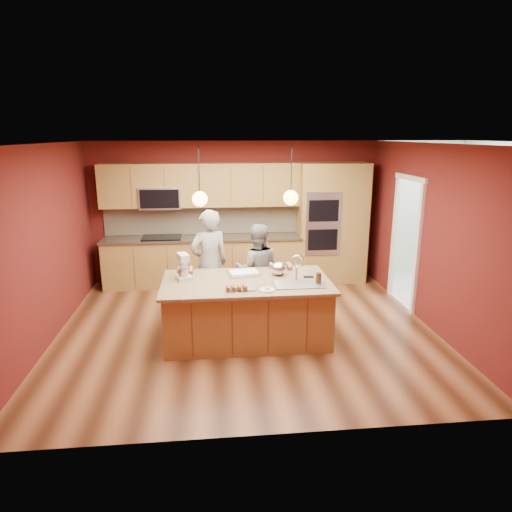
{
  "coord_description": "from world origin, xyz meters",
  "views": [
    {
      "loc": [
        -0.51,
        -6.29,
        2.82
      ],
      "look_at": [
        0.14,
        -0.1,
        1.15
      ],
      "focal_mm": 32.0,
      "sensor_mm": 36.0,
      "label": 1
    }
  ],
  "objects": [
    {
      "name": "floor",
      "position": [
        0.0,
        0.0,
        0.0
      ],
      "size": [
        5.5,
        5.5,
        0.0
      ],
      "primitive_type": "plane",
      "color": "#412212",
      "rests_on": "ground"
    },
    {
      "name": "ceiling",
      "position": [
        0.0,
        0.0,
        2.7
      ],
      "size": [
        5.5,
        5.5,
        0.0
      ],
      "primitive_type": "plane",
      "rotation": [
        3.14,
        0.0,
        0.0
      ],
      "color": "white",
      "rests_on": "ground"
    },
    {
      "name": "wall_back",
      "position": [
        0.0,
        2.5,
        1.35
      ],
      "size": [
        5.5,
        0.0,
        5.5
      ],
      "primitive_type": "plane",
      "rotation": [
        1.57,
        0.0,
        0.0
      ],
      "color": "#551613",
      "rests_on": "ground"
    },
    {
      "name": "wall_front",
      "position": [
        0.0,
        -2.5,
        1.35
      ],
      "size": [
        5.5,
        0.0,
        5.5
      ],
      "primitive_type": "plane",
      "rotation": [
        -1.57,
        0.0,
        0.0
      ],
      "color": "#551613",
      "rests_on": "ground"
    },
    {
      "name": "wall_left",
      "position": [
        -2.75,
        0.0,
        1.35
      ],
      "size": [
        0.0,
        5.0,
        5.0
      ],
      "primitive_type": "plane",
      "rotation": [
        1.57,
        0.0,
        1.57
      ],
      "color": "#551613",
      "rests_on": "ground"
    },
    {
      "name": "wall_right",
      "position": [
        2.75,
        0.0,
        1.35
      ],
      "size": [
        0.0,
        5.0,
        5.0
      ],
      "primitive_type": "plane",
      "rotation": [
        1.57,
        0.0,
        -1.57
      ],
      "color": "#551613",
      "rests_on": "ground"
    },
    {
      "name": "cabinet_run",
      "position": [
        -0.68,
        2.25,
        0.98
      ],
      "size": [
        3.74,
        0.64,
        2.3
      ],
      "color": "olive",
      "rests_on": "floor"
    },
    {
      "name": "oven_column",
      "position": [
        1.85,
        2.19,
        1.15
      ],
      "size": [
        1.3,
        0.62,
        2.3
      ],
      "color": "olive",
      "rests_on": "floor"
    },
    {
      "name": "doorway_trim",
      "position": [
        2.73,
        0.8,
        1.05
      ],
      "size": [
        0.08,
        1.11,
        2.2
      ],
      "primitive_type": null,
      "color": "white",
      "rests_on": "wall_right"
    },
    {
      "name": "laundry_room",
      "position": [
        4.35,
        1.2,
        1.95
      ],
      "size": [
        2.6,
        2.7,
        2.7
      ],
      "color": "beige",
      "rests_on": "ground"
    },
    {
      "name": "pendant_left",
      "position": [
        -0.62,
        -0.3,
        2.0
      ],
      "size": [
        0.2,
        0.2,
        0.8
      ],
      "color": "black",
      "rests_on": "ceiling"
    },
    {
      "name": "pendant_right",
      "position": [
        0.58,
        -0.3,
        2.0
      ],
      "size": [
        0.2,
        0.2,
        0.8
      ],
      "color": "black",
      "rests_on": "ceiling"
    },
    {
      "name": "island",
      "position": [
        -0.01,
        -0.3,
        0.44
      ],
      "size": [
        2.32,
        1.3,
        1.24
      ],
      "color": "olive",
      "rests_on": "floor"
    },
    {
      "name": "person_left",
      "position": [
        -0.53,
        0.6,
        0.86
      ],
      "size": [
        0.73,
        0.6,
        1.72
      ],
      "primitive_type": "imported",
      "rotation": [
        0.0,
        0.0,
        3.49
      ],
      "color": "black",
      "rests_on": "floor"
    },
    {
      "name": "person_right",
      "position": [
        0.23,
        0.6,
        0.74
      ],
      "size": [
        0.75,
        0.6,
        1.47
      ],
      "primitive_type": "imported",
      "rotation": [
        0.0,
        0.0,
        3.08
      ],
      "color": "gray",
      "rests_on": "floor"
    },
    {
      "name": "stand_mixer",
      "position": [
        -0.89,
        -0.13,
        1.01
      ],
      "size": [
        0.26,
        0.3,
        0.36
      ],
      "rotation": [
        0.0,
        0.0,
        0.32
      ],
      "color": "silver",
      "rests_on": "island"
    },
    {
      "name": "sheet_cake",
      "position": [
        -0.03,
        -0.01,
        0.88
      ],
      "size": [
        0.51,
        0.41,
        0.05
      ],
      "rotation": [
        0.0,
        0.0,
        0.17
      ],
      "color": "silver",
      "rests_on": "island"
    },
    {
      "name": "cooling_rack",
      "position": [
        -0.09,
        -0.59,
        0.87
      ],
      "size": [
        0.42,
        0.34,
        0.02
      ],
      "primitive_type": "cube",
      "rotation": [
        0.0,
        0.0,
        -0.19
      ],
      "color": "silver",
      "rests_on": "island"
    },
    {
      "name": "mixing_bowl",
      "position": [
        0.46,
        -0.08,
        0.95
      ],
      "size": [
        0.24,
        0.24,
        0.2
      ],
      "primitive_type": "ellipsoid",
      "color": "silver",
      "rests_on": "island"
    },
    {
      "name": "plate",
      "position": [
        0.21,
        -0.73,
        0.86
      ],
      "size": [
        0.2,
        0.2,
        0.01
      ],
      "primitive_type": "cylinder",
      "color": "silver",
      "rests_on": "island"
    },
    {
      "name": "tumbler",
      "position": [
        0.95,
        -0.52,
        0.93
      ],
      "size": [
        0.08,
        0.08,
        0.15
      ],
      "primitive_type": "cylinder",
      "color": "#362111",
      "rests_on": "island"
    },
    {
      "name": "phone",
      "position": [
        0.87,
        -0.23,
        0.86
      ],
      "size": [
        0.15,
        0.09,
        0.01
      ],
      "primitive_type": "cube",
      "rotation": [
        0.0,
        0.0,
        -0.08
      ],
      "color": "black",
      "rests_on": "island"
    },
    {
      "name": "cupcakes_left",
      "position": [
        -0.88,
        0.17,
        0.89
      ],
      "size": [
        0.24,
        0.24,
        0.07
      ],
      "primitive_type": null,
      "color": "#CC7F50",
      "rests_on": "island"
    },
    {
      "name": "cupcakes_rack",
      "position": [
        -0.19,
        -0.7,
        0.91
      ],
      "size": [
        0.3,
        0.15,
        0.07
      ],
      "primitive_type": null,
      "color": "#CC7F50",
      "rests_on": "island"
    },
    {
      "name": "cupcakes_right",
      "position": [
        0.54,
        0.23,
        0.89
      ],
      "size": [
        0.35,
        0.26,
        0.08
      ],
      "primitive_type": null,
      "color": "#CC7F50",
      "rests_on": "island"
    },
    {
      "name": "washer",
      "position": [
        4.18,
        0.84,
        0.54
      ],
      "size": [
        0.8,
        0.81,
        1.09
      ],
      "primitive_type": "cube",
      "rotation": [
        0.0,
        0.0,
        0.2
      ],
      "color": "silver",
      "rests_on": "floor"
    },
    {
      "name": "dryer",
      "position": [
        4.21,
        1.5,
        0.52
      ],
      "size": [
        0.75,
        0.77,
        1.04
      ],
      "primitive_type": "cube",
      "rotation": [
        0.0,
        0.0,
        -0.18
      ],
      "color": "silver",
      "rests_on": "floor"
    }
  ]
}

